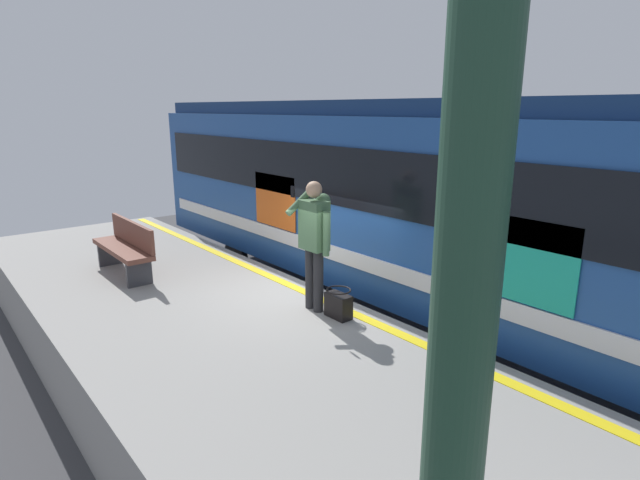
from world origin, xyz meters
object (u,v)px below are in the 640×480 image
(station_column, at_px, (465,296))
(handbag, at_px, (338,304))
(train_carriage, at_px, (436,196))
(passenger, at_px, (315,235))
(bench, at_px, (126,246))

(station_column, bearing_deg, handbag, -33.73)
(train_carriage, height_order, passenger, train_carriage)
(bench, bearing_deg, train_carriage, -129.92)
(passenger, height_order, handbag, passenger)
(station_column, height_order, bench, station_column)
(passenger, relative_size, bench, 1.01)
(train_carriage, bearing_deg, handbag, 98.20)
(train_carriage, distance_m, station_column, 6.10)
(station_column, bearing_deg, train_carriage, -51.11)
(handbag, xyz_separation_m, bench, (3.65, 1.53, 0.31))
(handbag, distance_m, station_column, 4.51)
(station_column, distance_m, bench, 7.30)
(handbag, bearing_deg, station_column, 146.27)
(handbag, bearing_deg, passenger, 8.25)
(train_carriage, bearing_deg, station_column, 128.89)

